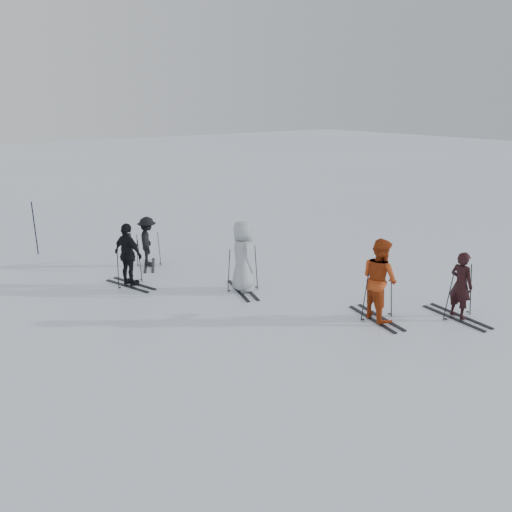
{
  "coord_description": "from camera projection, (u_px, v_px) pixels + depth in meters",
  "views": [
    {
      "loc": [
        -7.84,
        -9.69,
        5.14
      ],
      "look_at": [
        0.0,
        1.0,
        1.0
      ],
      "focal_mm": 35.0,
      "sensor_mm": 36.0,
      "label": 1
    }
  ],
  "objects": [
    {
      "name": "piste_marker",
      "position": [
        35.0,
        228.0,
        17.23
      ],
      "size": [
        0.04,
        0.04,
        1.85
      ],
      "primitive_type": "cylinder",
      "rotation": [
        0.0,
        0.0,
        0.05
      ],
      "color": "black",
      "rests_on": "ground"
    },
    {
      "name": "skier_uphill_left",
      "position": [
        128.0,
        255.0,
        14.25
      ],
      "size": [
        0.76,
        1.15,
        1.82
      ],
      "primitive_type": "imported",
      "rotation": [
        0.0,
        0.0,
        1.89
      ],
      "color": "black",
      "rests_on": "ground"
    },
    {
      "name": "skis_grey",
      "position": [
        243.0,
        268.0,
        13.92
      ],
      "size": [
        2.0,
        1.42,
        1.32
      ],
      "primitive_type": null,
      "rotation": [
        0.0,
        0.0,
        1.29
      ],
      "color": "black",
      "rests_on": "ground"
    },
    {
      "name": "skier_uphill_far",
      "position": [
        148.0,
        242.0,
        16.0
      ],
      "size": [
        0.98,
        1.18,
        1.59
      ],
      "primitive_type": "imported",
      "rotation": [
        0.0,
        0.0,
        1.12
      ],
      "color": "black",
      "rests_on": "ground"
    },
    {
      "name": "skis_red",
      "position": [
        378.0,
        294.0,
        12.1
      ],
      "size": [
        1.95,
        1.27,
        1.32
      ],
      "primitive_type": null,
      "rotation": [
        0.0,
        0.0,
        1.39
      ],
      "color": "black",
      "rests_on": "ground"
    },
    {
      "name": "skis_uphill_left",
      "position": [
        129.0,
        264.0,
        14.33
      ],
      "size": [
        2.01,
        1.48,
        1.32
      ],
      "primitive_type": null,
      "rotation": [
        0.0,
        0.0,
        1.89
      ],
      "color": "black",
      "rests_on": "ground"
    },
    {
      "name": "ground",
      "position": [
        278.0,
        300.0,
        13.41
      ],
      "size": [
        120.0,
        120.0,
        0.0
      ],
      "primitive_type": "plane",
      "color": "silver",
      "rests_on": "ground"
    },
    {
      "name": "skis_near_dark",
      "position": [
        460.0,
        292.0,
        12.16
      ],
      "size": [
        1.94,
        1.14,
        1.36
      ],
      "primitive_type": null,
      "rotation": [
        0.0,
        0.0,
        1.48
      ],
      "color": "black",
      "rests_on": "ground"
    },
    {
      "name": "skier_grey",
      "position": [
        243.0,
        257.0,
        13.82
      ],
      "size": [
        0.88,
        1.11,
        1.99
      ],
      "primitive_type": "imported",
      "rotation": [
        0.0,
        0.0,
        1.29
      ],
      "color": "#A1A7AB",
      "rests_on": "ground"
    },
    {
      "name": "skier_near_dark",
      "position": [
        461.0,
        286.0,
        12.11
      ],
      "size": [
        0.45,
        0.64,
        1.66
      ],
      "primitive_type": "imported",
      "rotation": [
        0.0,
        0.0,
        1.48
      ],
      "color": "black",
      "rests_on": "ground"
    },
    {
      "name": "skis_uphill_far",
      "position": [
        148.0,
        249.0,
        16.06
      ],
      "size": [
        1.75,
        1.42,
        1.13
      ],
      "primitive_type": null,
      "rotation": [
        0.0,
        0.0,
        1.12
      ],
      "color": "black",
      "rests_on": "ground"
    },
    {
      "name": "skier_red",
      "position": [
        379.0,
        280.0,
        11.99
      ],
      "size": [
        0.93,
        1.1,
        2.01
      ],
      "primitive_type": "imported",
      "rotation": [
        0.0,
        0.0,
        1.39
      ],
      "color": "#A83A12",
      "rests_on": "ground"
    }
  ]
}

